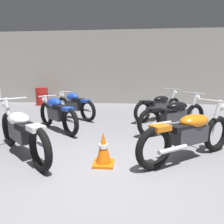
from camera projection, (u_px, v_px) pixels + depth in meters
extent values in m
plane|color=gray|center=(100.00, 179.00, 2.63)|extent=(60.00, 60.00, 0.00)
cube|color=#9E998E|center=(121.00, 68.00, 9.67)|extent=(12.89, 0.24, 3.60)
torus|color=black|center=(9.00, 129.00, 3.88)|extent=(0.57, 0.53, 0.67)
torus|color=black|center=(40.00, 149.00, 2.80)|extent=(0.57, 0.53, 0.67)
cylinder|color=silver|center=(9.00, 115.00, 3.76)|extent=(0.25, 0.23, 0.66)
cube|color=#38383D|center=(22.00, 132.00, 3.32)|extent=(0.65, 0.62, 0.28)
ellipsoid|color=white|center=(18.00, 119.00, 3.35)|extent=(0.66, 0.64, 0.22)
cube|color=black|center=(26.00, 126.00, 3.14)|extent=(0.46, 0.45, 0.10)
cube|color=white|center=(36.00, 128.00, 2.82)|extent=(0.34, 0.34, 0.08)
cylinder|color=silver|center=(8.00, 99.00, 3.66)|extent=(0.48, 0.53, 0.04)
sphere|color=white|center=(6.00, 104.00, 3.83)|extent=(0.14, 0.14, 0.14)
cylinder|color=silver|center=(42.00, 144.00, 3.07)|extent=(0.46, 0.42, 0.07)
torus|color=black|center=(46.00, 114.00, 5.38)|extent=(0.56, 0.54, 0.67)
torus|color=black|center=(70.00, 122.00, 4.44)|extent=(0.56, 0.54, 0.67)
cylinder|color=silver|center=(47.00, 105.00, 5.28)|extent=(0.23, 0.22, 0.56)
cube|color=#38383D|center=(57.00, 114.00, 4.89)|extent=(0.58, 0.57, 0.28)
ellipsoid|color=blue|center=(55.00, 103.00, 4.91)|extent=(0.57, 0.56, 0.26)
cube|color=black|center=(61.00, 107.00, 4.70)|extent=(0.46, 0.45, 0.10)
cube|color=blue|center=(67.00, 109.00, 4.46)|extent=(0.34, 0.34, 0.08)
cylinder|color=silver|center=(47.00, 96.00, 5.19)|extent=(0.35, 0.38, 0.04)
sphere|color=white|center=(45.00, 100.00, 5.35)|extent=(0.14, 0.14, 0.14)
cylinder|color=silver|center=(70.00, 120.00, 4.71)|extent=(0.45, 0.43, 0.07)
torus|color=black|center=(63.00, 107.00, 6.73)|extent=(0.60, 0.49, 0.67)
torus|color=black|center=(88.00, 111.00, 5.89)|extent=(0.60, 0.49, 0.67)
cylinder|color=silver|center=(64.00, 99.00, 6.63)|extent=(0.24, 0.20, 0.56)
cube|color=#38383D|center=(75.00, 106.00, 6.29)|extent=(0.60, 0.53, 0.28)
ellipsoid|color=blue|center=(72.00, 97.00, 6.31)|extent=(0.58, 0.54, 0.26)
cube|color=black|center=(79.00, 100.00, 6.11)|extent=(0.46, 0.43, 0.10)
cube|color=blue|center=(85.00, 101.00, 5.90)|extent=(0.34, 0.33, 0.08)
cylinder|color=silver|center=(65.00, 92.00, 6.55)|extent=(0.32, 0.41, 0.04)
sphere|color=white|center=(62.00, 95.00, 6.70)|extent=(0.14, 0.14, 0.14)
cylinder|color=silver|center=(86.00, 110.00, 6.15)|extent=(0.48, 0.38, 0.07)
torus|color=black|center=(216.00, 134.00, 3.55)|extent=(0.62, 0.46, 0.67)
torus|color=black|center=(154.00, 148.00, 2.84)|extent=(0.62, 0.46, 0.67)
cylinder|color=silver|center=(215.00, 118.00, 3.46)|extent=(0.27, 0.21, 0.66)
cube|color=#38383D|center=(189.00, 134.00, 3.18)|extent=(0.68, 0.57, 0.28)
ellipsoid|color=orange|center=(194.00, 121.00, 3.19)|extent=(0.68, 0.60, 0.22)
cube|color=black|center=(180.00, 128.00, 3.05)|extent=(0.47, 0.42, 0.10)
cube|color=orange|center=(160.00, 128.00, 2.83)|extent=(0.34, 0.32, 0.08)
cylinder|color=silver|center=(215.00, 101.00, 3.37)|extent=(0.41, 0.59, 0.04)
sphere|color=white|center=(221.00, 107.00, 3.49)|extent=(0.14, 0.14, 0.14)
cylinder|color=silver|center=(173.00, 149.00, 2.85)|extent=(0.50, 0.36, 0.07)
torus|color=black|center=(194.00, 116.00, 5.10)|extent=(0.62, 0.45, 0.67)
torus|color=black|center=(149.00, 123.00, 4.41)|extent=(0.62, 0.45, 0.67)
cylinder|color=silver|center=(193.00, 105.00, 5.00)|extent=(0.27, 0.21, 0.66)
cube|color=#38383D|center=(174.00, 115.00, 4.74)|extent=(0.69, 0.56, 0.28)
ellipsoid|color=black|center=(177.00, 106.00, 4.74)|extent=(0.68, 0.59, 0.22)
cube|color=black|center=(167.00, 110.00, 4.61)|extent=(0.47, 0.42, 0.10)
cube|color=black|center=(153.00, 109.00, 4.40)|extent=(0.34, 0.32, 0.08)
cylinder|color=silver|center=(192.00, 93.00, 4.92)|extent=(0.39, 0.59, 0.04)
sphere|color=white|center=(197.00, 97.00, 5.03)|extent=(0.14, 0.14, 0.14)
cylinder|color=silver|center=(162.00, 123.00, 4.42)|extent=(0.50, 0.35, 0.07)
torus|color=black|center=(173.00, 107.00, 6.59)|extent=(0.57, 0.53, 0.67)
torus|color=black|center=(142.00, 112.00, 5.71)|extent=(0.57, 0.53, 0.67)
cylinder|color=silver|center=(172.00, 98.00, 6.49)|extent=(0.25, 0.23, 0.66)
cube|color=#38383D|center=(159.00, 106.00, 6.13)|extent=(0.65, 0.62, 0.28)
ellipsoid|color=black|center=(161.00, 99.00, 6.15)|extent=(0.66, 0.64, 0.22)
cube|color=black|center=(155.00, 103.00, 5.98)|extent=(0.46, 0.44, 0.10)
cube|color=black|center=(145.00, 102.00, 5.72)|extent=(0.34, 0.34, 0.08)
cylinder|color=silver|center=(172.00, 89.00, 6.40)|extent=(0.48, 0.53, 0.04)
sphere|color=white|center=(175.00, 93.00, 6.54)|extent=(0.14, 0.14, 0.14)
cylinder|color=silver|center=(151.00, 112.00, 5.76)|extent=(0.46, 0.42, 0.07)
cylinder|color=red|center=(42.00, 96.00, 9.26)|extent=(0.56, 0.56, 0.85)
torus|color=red|center=(42.00, 93.00, 9.23)|extent=(0.59, 0.59, 0.03)
torus|color=red|center=(42.00, 100.00, 9.29)|extent=(0.59, 0.59, 0.03)
cube|color=orange|center=(104.00, 163.00, 3.05)|extent=(0.32, 0.32, 0.04)
cone|color=orange|center=(103.00, 147.00, 3.00)|extent=(0.24, 0.24, 0.50)
cylinder|color=white|center=(103.00, 146.00, 2.99)|extent=(0.15, 0.15, 0.06)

